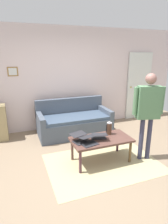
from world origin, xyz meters
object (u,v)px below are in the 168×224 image
Objects in this scene: coffee_table at (101,141)px; laptop_left at (99,136)px; french_press at (109,128)px; person_standing at (148,106)px; laptop_center at (89,141)px; interior_door at (139,86)px; laptop_right at (80,139)px; couch at (74,122)px.

laptop_left reaches higher than coffee_table.
person_standing is at bearing 149.55° from french_press.
laptop_center is at bearing 24.42° from french_press.
interior_door reaches higher than laptop_left.
interior_door is at bearing -143.27° from laptop_right.
french_press is 0.84m from person_standing.
couch is at bearing -87.57° from coffee_table.
laptop_right is 0.65m from french_press.
coffee_table is at bearing 138.71° from laptop_left.
person_standing is (-1.14, 0.11, 0.56)m from laptop_center.
laptop_center is 1.27m from person_standing.
coffee_table is 0.67× the size of person_standing.
laptop_left is 1.07m from person_standing.
interior_door is 2.81m from french_press.
person_standing is at bearing 174.52° from laptop_center.
person_standing is (-0.87, 0.25, 0.56)m from laptop_left.
laptop_right is (0.40, -0.04, 0.10)m from coffee_table.
couch reaches higher than laptop_right.
person_standing is at bearing 57.55° from interior_door.
french_press is 0.16× the size of person_standing.
interior_door is at bearing -136.93° from french_press.
laptop_center is at bearing 28.66° from laptop_left.
laptop_left is (2.31, 2.00, -0.51)m from interior_door.
laptop_left is 1.00× the size of laptop_right.
coffee_table is (2.27, 2.03, -0.60)m from interior_door.
interior_door is 1.12× the size of couch.
laptop_center is (0.26, 0.14, -0.00)m from laptop_left.
couch is 4.73× the size of laptop_left.
coffee_table is at bearing 174.51° from laptop_right.
laptop_left is (0.04, -0.03, 0.10)m from coffee_table.
laptop_right is (2.67, 1.99, -0.51)m from interior_door.
couch is 1.48m from laptop_left.
laptop_center is 0.18m from laptop_right.
interior_door reaches higher than person_standing.
laptop_center is at bearing 81.58° from couch.
laptop_left is 1.15× the size of laptop_center.
coffee_table is at bearing 92.43° from couch.
interior_door is 2.50m from couch.
laptop_center is (2.57, 2.14, -0.51)m from interior_door.
coffee_table is 4.13× the size of french_press.
french_press is (-0.30, 1.36, 0.29)m from couch.
person_standing is (-0.60, 0.35, 0.48)m from french_press.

